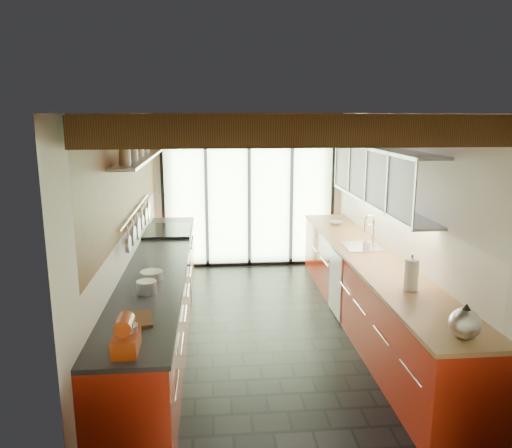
# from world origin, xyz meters

# --- Properties ---
(ground) EXTENTS (5.50, 5.50, 0.00)m
(ground) POSITION_xyz_m (0.00, 0.00, 0.00)
(ground) COLOR black
(ground) RESTS_ON ground
(room_shell) EXTENTS (5.50, 5.50, 5.50)m
(room_shell) POSITION_xyz_m (0.00, 0.00, 1.65)
(room_shell) COLOR silver
(room_shell) RESTS_ON ground
(ceiling_beams) EXTENTS (3.14, 5.06, 4.90)m
(ceiling_beams) POSITION_xyz_m (-0.00, 0.38, 2.46)
(ceiling_beams) COLOR #593316
(ceiling_beams) RESTS_ON ground
(glass_door) EXTENTS (2.95, 0.10, 2.90)m
(glass_door) POSITION_xyz_m (0.00, 2.69, 1.66)
(glass_door) COLOR #C6EAAD
(glass_door) RESTS_ON ground
(left_counter) EXTENTS (0.68, 5.00, 0.92)m
(left_counter) POSITION_xyz_m (-1.28, 0.00, 0.46)
(left_counter) COLOR #B0230F
(left_counter) RESTS_ON ground
(range_stove) EXTENTS (0.66, 0.90, 0.97)m
(range_stove) POSITION_xyz_m (-1.28, 1.45, 0.47)
(range_stove) COLOR silver
(range_stove) RESTS_ON ground
(right_counter) EXTENTS (0.68, 5.00, 0.92)m
(right_counter) POSITION_xyz_m (1.27, 0.00, 0.46)
(right_counter) COLOR #B0230F
(right_counter) RESTS_ON ground
(sink_assembly) EXTENTS (0.45, 0.52, 0.43)m
(sink_assembly) POSITION_xyz_m (1.29, 0.40, 0.96)
(sink_assembly) COLOR silver
(sink_assembly) RESTS_ON right_counter
(upper_cabinets_right) EXTENTS (0.34, 3.00, 3.00)m
(upper_cabinets_right) POSITION_xyz_m (1.43, 0.30, 1.85)
(upper_cabinets_right) COLOR silver
(upper_cabinets_right) RESTS_ON ground
(left_wall_fixtures) EXTENTS (0.28, 2.60, 0.96)m
(left_wall_fixtures) POSITION_xyz_m (-1.47, 0.25, 1.80)
(left_wall_fixtures) COLOR silver
(left_wall_fixtures) RESTS_ON ground
(stand_mixer) EXTENTS (0.18, 0.31, 0.28)m
(stand_mixer) POSITION_xyz_m (-1.27, -2.24, 1.03)
(stand_mixer) COLOR #BC3A0F
(stand_mixer) RESTS_ON left_counter
(pot_large) EXTENTS (0.23, 0.23, 0.12)m
(pot_large) POSITION_xyz_m (-1.27, -1.06, 0.98)
(pot_large) COLOR silver
(pot_large) RESTS_ON left_counter
(pot_small) EXTENTS (0.23, 0.23, 0.09)m
(pot_small) POSITION_xyz_m (-1.27, -0.66, 0.96)
(pot_small) COLOR silver
(pot_small) RESTS_ON left_counter
(cutting_board) EXTENTS (0.29, 0.36, 0.03)m
(cutting_board) POSITION_xyz_m (-1.27, -1.72, 0.93)
(cutting_board) COLOR brown
(cutting_board) RESTS_ON left_counter
(kettle) EXTENTS (0.27, 0.32, 0.29)m
(kettle) POSITION_xyz_m (1.27, -2.25, 1.05)
(kettle) COLOR silver
(kettle) RESTS_ON right_counter
(paper_towel) EXTENTS (0.15, 0.15, 0.37)m
(paper_towel) POSITION_xyz_m (1.27, -1.20, 1.07)
(paper_towel) COLOR white
(paper_towel) RESTS_ON right_counter
(soap_bottle) EXTENTS (0.09, 0.09, 0.17)m
(soap_bottle) POSITION_xyz_m (1.27, 0.21, 1.01)
(soap_bottle) COLOR silver
(soap_bottle) RESTS_ON right_counter
(bowl) EXTENTS (0.26, 0.26, 0.05)m
(bowl) POSITION_xyz_m (1.27, 1.74, 0.95)
(bowl) COLOR silver
(bowl) RESTS_ON right_counter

